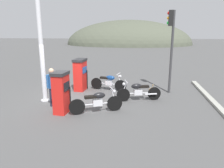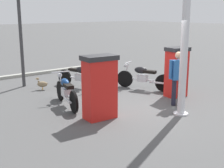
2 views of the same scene
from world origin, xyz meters
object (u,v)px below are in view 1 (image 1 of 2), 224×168
at_px(fuel_pump_near, 61,92).
at_px(motorcycle_near_pump, 97,101).
at_px(fuel_pump_far, 80,75).
at_px(motorcycle_extra, 138,91).
at_px(canopy_support_pole, 42,53).
at_px(attendant_person, 52,85).
at_px(motorcycle_far_pump, 109,82).
at_px(roadside_traffic_light, 171,38).
at_px(wandering_duck, 151,89).

relative_size(fuel_pump_near, motorcycle_near_pump, 0.82).
bearing_deg(motorcycle_near_pump, fuel_pump_far, 113.73).
xyz_separation_m(fuel_pump_near, motorcycle_extra, (2.97, 1.71, -0.38)).
relative_size(motorcycle_near_pump, canopy_support_pole, 0.44).
xyz_separation_m(fuel_pump_far, motorcycle_extra, (2.97, -1.48, -0.40)).
distance_m(motorcycle_extra, attendant_person, 3.75).
bearing_deg(fuel_pump_near, motorcycle_far_pump, 65.64).
xyz_separation_m(motorcycle_near_pump, motorcycle_extra, (1.63, 1.58, -0.03)).
bearing_deg(attendant_person, canopy_support_pole, 134.99).
relative_size(fuel_pump_far, roadside_traffic_light, 0.41).
relative_size(fuel_pump_near, roadside_traffic_light, 0.40).
height_order(fuel_pump_far, wandering_duck, fuel_pump_far).
bearing_deg(canopy_support_pole, roadside_traffic_light, 17.24).
bearing_deg(fuel_pump_far, canopy_support_pole, -123.45).
bearing_deg(motorcycle_far_pump, roadside_traffic_light, -2.60).
xyz_separation_m(attendant_person, wandering_duck, (4.27, 2.11, -0.70)).
distance_m(attendant_person, canopy_support_pole, 1.49).
bearing_deg(fuel_pump_near, motorcycle_extra, 29.98).
distance_m(fuel_pump_near, canopy_support_pole, 2.25).
relative_size(motorcycle_near_pump, attendant_person, 1.23).
xyz_separation_m(motorcycle_far_pump, motorcycle_extra, (1.49, -1.55, -0.01)).
xyz_separation_m(fuel_pump_near, attendant_person, (-0.62, 0.77, 0.09)).
height_order(wandering_duck, canopy_support_pole, canopy_support_pole).
bearing_deg(motorcycle_near_pump, roadside_traffic_light, 43.57).
relative_size(motorcycle_extra, attendant_person, 1.25).
bearing_deg(roadside_traffic_light, motorcycle_far_pump, 177.40).
height_order(fuel_pump_near, canopy_support_pole, canopy_support_pole).
height_order(attendant_person, roadside_traffic_light, roadside_traffic_light).
relative_size(motorcycle_far_pump, roadside_traffic_light, 0.48).
distance_m(fuel_pump_far, motorcycle_near_pump, 3.37).
xyz_separation_m(attendant_person, roadside_traffic_light, (5.12, 2.36, 1.81)).
height_order(fuel_pump_near, motorcycle_far_pump, fuel_pump_near).
xyz_separation_m(fuel_pump_far, wandering_duck, (3.65, -0.32, -0.62)).
relative_size(attendant_person, roadside_traffic_light, 0.40).
bearing_deg(wandering_duck, roadside_traffic_light, 16.85).
height_order(motorcycle_near_pump, canopy_support_pole, canopy_support_pole).
bearing_deg(canopy_support_pole, motorcycle_extra, 4.88).
xyz_separation_m(fuel_pump_near, wandering_duck, (3.65, 2.87, -0.60)).
distance_m(fuel_pump_far, motorcycle_extra, 3.34).
relative_size(attendant_person, canopy_support_pole, 0.36).
bearing_deg(fuel_pump_far, motorcycle_far_pump, 2.84).
bearing_deg(fuel_pump_far, motorcycle_near_pump, -66.27).
bearing_deg(roadside_traffic_light, wandering_duck, -163.15).
bearing_deg(canopy_support_pole, fuel_pump_near, -48.19).
relative_size(fuel_pump_far, motorcycle_extra, 0.83).
relative_size(motorcycle_extra, wandering_duck, 4.44).
bearing_deg(motorcycle_near_pump, fuel_pump_near, -174.49).
xyz_separation_m(fuel_pump_near, fuel_pump_far, (-0.00, 3.19, 0.02)).
bearing_deg(motorcycle_far_pump, motorcycle_near_pump, -92.42).
bearing_deg(attendant_person, motorcycle_extra, 14.78).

